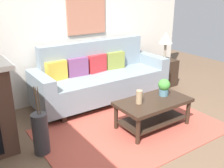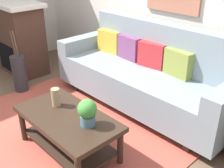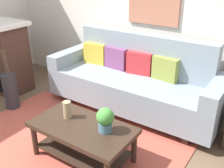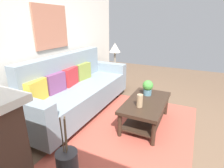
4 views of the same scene
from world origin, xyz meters
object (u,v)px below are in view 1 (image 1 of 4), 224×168
object	(u,v)px
framed_painting	(86,13)
coffee_table	(153,108)
potted_plant_tabletop	(164,87)
table_lamp	(166,39)
couch	(101,78)
tabletop_vase	(139,97)
throw_pillow_crimson	(97,63)
throw_pillow_olive	(115,60)
floor_vase	(41,134)
side_table	(164,72)
throw_pillow_plum	(78,67)
throw_pillow_mustard	(56,71)

from	to	relation	value
framed_painting	coffee_table	bearing A→B (deg)	-86.78
coffee_table	framed_painting	distance (m)	2.13
potted_plant_tabletop	table_lamp	bearing A→B (deg)	44.63
couch	tabletop_vase	size ratio (longest dim) A/B	12.78
throw_pillow_crimson	coffee_table	xyz separation A→B (m)	(0.10, -1.40, -0.37)
table_lamp	throw_pillow_olive	bearing A→B (deg)	171.23
throw_pillow_olive	floor_vase	world-z (taller)	throw_pillow_olive
coffee_table	throw_pillow_crimson	bearing A→B (deg)	94.00
throw_pillow_crimson	side_table	xyz separation A→B (m)	(1.54, -0.18, -0.40)
framed_painting	throw_pillow_crimson	bearing A→B (deg)	-90.00
side_table	framed_painting	bearing A→B (deg)	161.45
side_table	floor_vase	bearing A→B (deg)	-162.91
couch	framed_painting	distance (m)	1.20
throw_pillow_plum	floor_vase	world-z (taller)	throw_pillow_plum
throw_pillow_mustard	tabletop_vase	distance (m)	1.52
throw_pillow_crimson	throw_pillow_olive	world-z (taller)	same
coffee_table	potted_plant_tabletop	distance (m)	0.37
throw_pillow_plum	framed_painting	distance (m)	1.01
throw_pillow_mustard	floor_vase	size ratio (longest dim) A/B	0.66
couch	side_table	distance (m)	1.55
throw_pillow_plum	potted_plant_tabletop	size ratio (longest dim) A/B	1.37
tabletop_vase	framed_painting	world-z (taller)	framed_painting
coffee_table	side_table	distance (m)	1.90
coffee_table	couch	bearing A→B (deg)	94.39
framed_painting	tabletop_vase	bearing A→B (deg)	-94.79
throw_pillow_mustard	throw_pillow_plum	xyz separation A→B (m)	(0.40, 0.00, 0.00)
throw_pillow_olive	throw_pillow_mustard	bearing A→B (deg)	180.00
throw_pillow_crimson	side_table	size ratio (longest dim) A/B	0.64
couch	side_table	world-z (taller)	couch
throw_pillow_plum	side_table	distance (m)	1.99
throw_pillow_mustard	floor_vase	distance (m)	1.39
throw_pillow_olive	coffee_table	world-z (taller)	throw_pillow_olive
throw_pillow_olive	potted_plant_tabletop	size ratio (longest dim) A/B	1.37
throw_pillow_crimson	coffee_table	bearing A→B (deg)	-86.00
throw_pillow_crimson	tabletop_vase	size ratio (longest dim) A/B	1.85
throw_pillow_olive	potted_plant_tabletop	xyz separation A→B (m)	(-0.04, -1.35, -0.11)
throw_pillow_mustard	framed_painting	bearing A→B (deg)	23.28
couch	throw_pillow_crimson	size ratio (longest dim) A/B	6.90
coffee_table	floor_vase	world-z (taller)	floor_vase
throw_pillow_mustard	throw_pillow_olive	size ratio (longest dim) A/B	1.00
side_table	throw_pillow_plum	bearing A→B (deg)	174.79
tabletop_vase	potted_plant_tabletop	bearing A→B (deg)	1.80
throw_pillow_plum	throw_pillow_crimson	world-z (taller)	same
potted_plant_tabletop	table_lamp	xyz separation A→B (m)	(1.19, 1.17, 0.42)
throw_pillow_olive	table_lamp	xyz separation A→B (m)	(1.15, -0.18, 0.31)
throw_pillow_mustard	table_lamp	world-z (taller)	table_lamp
throw_pillow_mustard	throw_pillow_olive	xyz separation A→B (m)	(1.19, 0.00, 0.00)
throw_pillow_plum	side_table	world-z (taller)	throw_pillow_plum
floor_vase	table_lamp	bearing A→B (deg)	17.09
tabletop_vase	potted_plant_tabletop	xyz separation A→B (m)	(0.50, 0.02, 0.04)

